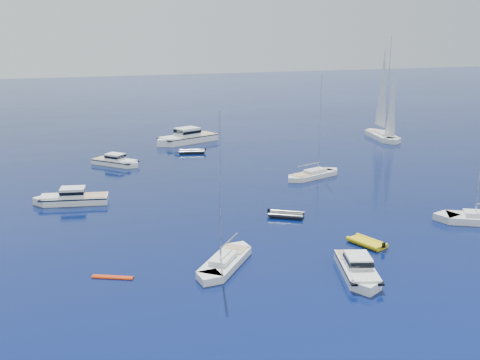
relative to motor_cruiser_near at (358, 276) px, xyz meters
name	(u,v)px	position (x,y,z in m)	size (l,w,h in m)	color
ground	(364,285)	(-0.48, -1.68, 0.00)	(400.00, 400.00, 0.00)	#081654
motor_cruiser_near	(358,276)	(0.00, 0.00, 0.00)	(2.38, 7.77, 2.04)	white
motor_cruiser_far_l	(72,203)	(-19.43, 26.71, 0.00)	(2.59, 8.48, 2.23)	silver
motor_cruiser_distant	(186,143)	(0.64, 55.73, 0.00)	(3.64, 11.90, 3.12)	white
motor_cruiser_horizon	(117,165)	(-12.47, 43.19, 0.00)	(2.39, 7.80, 2.05)	white
sailboat_fore	(225,266)	(-9.00, 5.16, 0.00)	(2.30, 8.85, 13.01)	silver
sailboat_centre	(313,177)	(10.21, 28.12, 0.00)	(2.36, 9.08, 13.35)	silver
sailboat_sails_far	(382,138)	(33.29, 48.15, 0.00)	(3.14, 12.08, 17.75)	silver
tender_yellow	(367,245)	(4.08, 5.37, 0.00)	(1.98, 3.60, 0.95)	yellow
tender_grey_near	(286,217)	(0.57, 14.74, 0.00)	(2.00, 3.64, 0.95)	black
tender_grey_far	(192,153)	(-0.63, 47.32, 0.00)	(2.17, 4.02, 0.95)	black
kayak_orange	(113,278)	(-17.73, 5.78, 0.00)	(0.56, 3.17, 0.30)	#BF2D09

